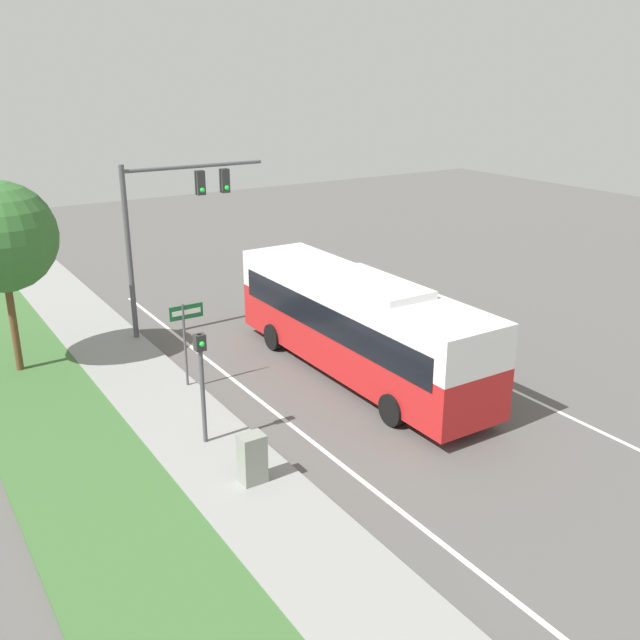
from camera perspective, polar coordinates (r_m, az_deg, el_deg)
The scene contains 11 objects.
ground_plane at distance 22.19m, azimuth 6.62°, elevation -6.66°, with size 80.00×80.00×0.00m, color #565451.
sidewalk at distance 19.26m, azimuth -8.16°, elevation -10.85°, with size 2.80×80.00×0.12m.
grass_verge at distance 18.41m, azimuth -17.47°, elevation -13.21°, with size 3.60×80.00×0.10m.
lane_divider_near at distance 20.32m, azimuth -1.41°, elevation -9.10°, with size 0.14×30.00×0.01m.
lane_divider_far at distance 24.44m, azimuth 13.22°, elevation -4.52°, with size 0.14×30.00×0.01m.
bus at distance 23.38m, azimuth 2.99°, elevation -0.07°, with size 2.73×11.32×3.51m.
signal_gantry at distance 27.24m, azimuth -11.96°, elevation 8.29°, with size 5.61×0.41×6.56m.
pedestrian_signal at distance 19.05m, azimuth -9.46°, elevation -4.09°, with size 0.28×0.34×3.24m.
street_sign at distance 22.72m, azimuth -10.69°, elevation -0.84°, with size 1.11×0.08×2.85m.
utility_cabinet at distance 17.75m, azimuth -5.45°, elevation -10.96°, with size 0.62×0.50×1.27m.
roadside_tree at distance 24.97m, azimuth -24.20°, elevation 6.06°, with size 3.57×3.57×6.36m.
Camera 1 is at (-12.80, -15.31, 9.70)m, focal length 40.00 mm.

